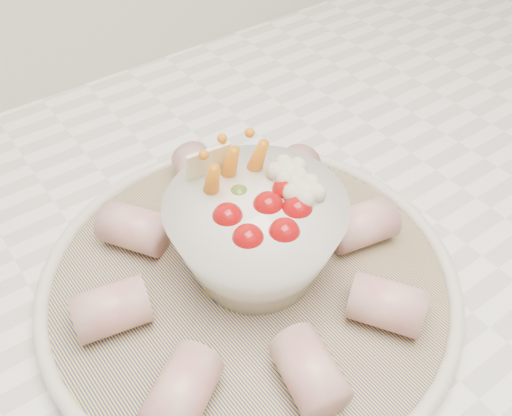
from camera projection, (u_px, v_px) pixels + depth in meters
serving_platter at (249, 280)px, 0.48m from camera, size 0.36×0.36×0.02m
veggie_bowl at (257, 233)px, 0.45m from camera, size 0.14×0.14×0.11m
cured_meat_rolls at (248, 263)px, 0.46m from camera, size 0.27×0.28×0.04m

